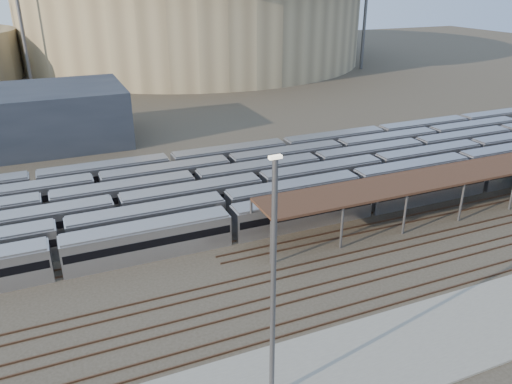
{
  "coord_description": "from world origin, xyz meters",
  "views": [
    {
      "loc": [
        -27.34,
        -39.93,
        28.0
      ],
      "look_at": [
        -5.15,
        12.0,
        3.53
      ],
      "focal_mm": 35.0,
      "sensor_mm": 36.0,
      "label": 1
    }
  ],
  "objects": [
    {
      "name": "floodlight_0",
      "position": [
        -30.0,
        110.0,
        20.65
      ],
      "size": [
        4.0,
        1.0,
        38.4
      ],
      "color": "#505055",
      "rests_on": "ground"
    },
    {
      "name": "service_building",
      "position": [
        -35.0,
        55.0,
        5.0
      ],
      "size": [
        42.0,
        20.0,
        10.0
      ],
      "primitive_type": "cube",
      "color": "#1E232D",
      "rests_on": "ground"
    },
    {
      "name": "stadium",
      "position": [
        25.0,
        140.0,
        16.47
      ],
      "size": [
        124.0,
        124.0,
        32.5
      ],
      "color": "#9C8C69",
      "rests_on": "ground"
    },
    {
      "name": "apron",
      "position": [
        -5.0,
        -15.0,
        0.1
      ],
      "size": [
        50.0,
        9.0,
        0.2
      ],
      "primitive_type": "cube",
      "color": "gray",
      "rests_on": "ground"
    },
    {
      "name": "floodlight_2",
      "position": [
        70.0,
        100.0,
        20.65
      ],
      "size": [
        4.0,
        1.0,
        38.4
      ],
      "color": "#505055",
      "rests_on": "ground"
    },
    {
      "name": "subway_trains",
      "position": [
        4.54,
        18.5,
        1.8
      ],
      "size": [
        125.54,
        23.9,
        3.6
      ],
      "color": "#B6B6BB",
      "rests_on": "ground"
    },
    {
      "name": "yard_light_pole",
      "position": [
        -15.66,
        -15.44,
        9.46
      ],
      "size": [
        0.81,
        0.36,
        18.34
      ],
      "color": "#505055",
      "rests_on": "apron"
    },
    {
      "name": "empty_tracks",
      "position": [
        0.0,
        -5.0,
        0.09
      ],
      "size": [
        170.0,
        9.62,
        0.18
      ],
      "color": "#4C3323",
      "rests_on": "ground"
    },
    {
      "name": "inspection_shed",
      "position": [
        22.0,
        4.0,
        4.98
      ],
      "size": [
        60.3,
        6.0,
        5.3
      ],
      "color": "#505055",
      "rests_on": "ground"
    },
    {
      "name": "ground",
      "position": [
        0.0,
        0.0,
        0.0
      ],
      "size": [
        420.0,
        420.0,
        0.0
      ],
      "primitive_type": "plane",
      "color": "#383026",
      "rests_on": "ground"
    }
  ]
}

